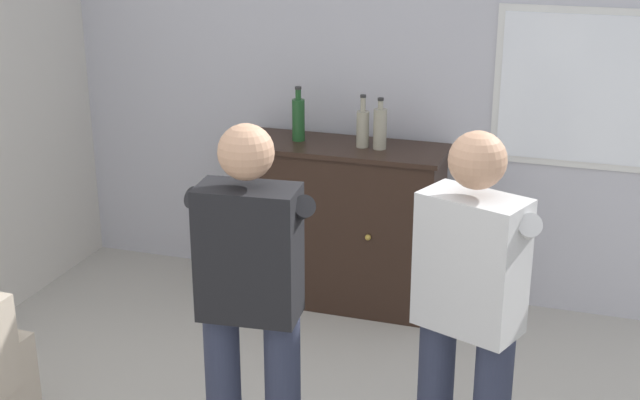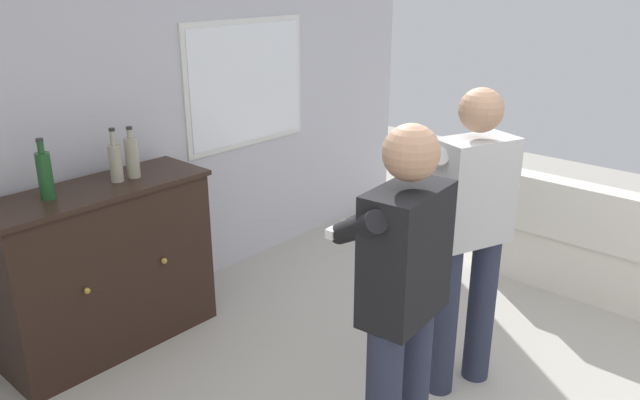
# 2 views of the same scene
# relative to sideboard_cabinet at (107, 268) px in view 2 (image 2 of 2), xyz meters

# --- Properties ---
(wall_back_with_window) EXTENTS (5.20, 0.15, 2.80)m
(wall_back_with_window) POSITION_rel_sideboard_cabinet_xyz_m (0.71, 0.36, 0.88)
(wall_back_with_window) COLOR silver
(wall_back_with_window) RESTS_ON ground
(sideboard_cabinet) EXTENTS (1.30, 0.49, 1.04)m
(sideboard_cabinet) POSITION_rel_sideboard_cabinet_xyz_m (0.00, 0.00, 0.00)
(sideboard_cabinet) COLOR black
(sideboard_cabinet) RESTS_ON ground
(bottle_wine_green) EXTENTS (0.08, 0.08, 0.31)m
(bottle_wine_green) POSITION_rel_sideboard_cabinet_xyz_m (0.25, -0.00, 0.65)
(bottle_wine_green) COLOR gray
(bottle_wine_green) RESTS_ON sideboard_cabinet
(bottle_liquor_amber) EXTENTS (0.08, 0.08, 0.32)m
(bottle_liquor_amber) POSITION_rel_sideboard_cabinet_xyz_m (0.14, 0.00, 0.64)
(bottle_liquor_amber) COLOR gray
(bottle_liquor_amber) RESTS_ON sideboard_cabinet
(bottle_spirits_clear) EXTENTS (0.08, 0.08, 0.34)m
(bottle_spirits_clear) POSITION_rel_sideboard_cabinet_xyz_m (-0.27, 0.02, 0.66)
(bottle_spirits_clear) COLOR #1E4C23
(bottle_spirits_clear) RESTS_ON sideboard_cabinet
(person_standing_left) EXTENTS (0.56, 0.49, 1.68)m
(person_standing_left) POSITION_rel_sideboard_cabinet_xyz_m (0.22, -1.96, 0.42)
(person_standing_left) COLOR #282D42
(person_standing_left) RESTS_ON ground
(person_standing_right) EXTENTS (0.52, 0.52, 1.68)m
(person_standing_right) POSITION_rel_sideboard_cabinet_xyz_m (1.08, -1.80, 0.42)
(person_standing_right) COLOR #282D42
(person_standing_right) RESTS_ON ground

